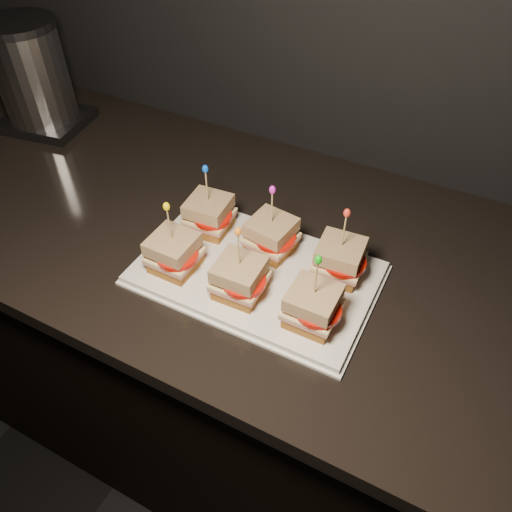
% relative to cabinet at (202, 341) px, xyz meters
% --- Properties ---
extents(cabinet, '(2.15, 0.71, 0.88)m').
position_rel_cabinet_xyz_m(cabinet, '(0.00, 0.00, 0.00)').
color(cabinet, black).
rests_on(cabinet, ground).
extents(granite_slab, '(2.19, 0.75, 0.04)m').
position_rel_cabinet_xyz_m(granite_slab, '(0.00, 0.00, 0.46)').
color(granite_slab, black).
rests_on(granite_slab, cabinet).
extents(platter, '(0.44, 0.27, 0.02)m').
position_rel_cabinet_xyz_m(platter, '(0.23, -0.10, 0.49)').
color(platter, white).
rests_on(platter, granite_slab).
extents(platter_rim, '(0.45, 0.29, 0.01)m').
position_rel_cabinet_xyz_m(platter_rim, '(0.23, -0.10, 0.48)').
color(platter_rim, white).
rests_on(platter_rim, granite_slab).
extents(sandwich_0_bread_bot, '(0.09, 0.09, 0.02)m').
position_rel_cabinet_xyz_m(sandwich_0_bread_bot, '(0.09, -0.03, 0.51)').
color(sandwich_0_bread_bot, brown).
rests_on(sandwich_0_bread_bot, platter).
extents(sandwich_0_ham, '(0.09, 0.09, 0.01)m').
position_rel_cabinet_xyz_m(sandwich_0_ham, '(0.09, -0.03, 0.52)').
color(sandwich_0_ham, '#B8645F').
rests_on(sandwich_0_ham, sandwich_0_bread_bot).
extents(sandwich_0_cheese, '(0.10, 0.09, 0.01)m').
position_rel_cabinet_xyz_m(sandwich_0_cheese, '(0.09, -0.03, 0.53)').
color(sandwich_0_cheese, '#FEE59C').
rests_on(sandwich_0_cheese, sandwich_0_ham).
extents(sandwich_0_tomato, '(0.08, 0.08, 0.01)m').
position_rel_cabinet_xyz_m(sandwich_0_tomato, '(0.10, -0.04, 0.54)').
color(sandwich_0_tomato, red).
rests_on(sandwich_0_tomato, sandwich_0_cheese).
extents(sandwich_0_bread_top, '(0.09, 0.09, 0.03)m').
position_rel_cabinet_xyz_m(sandwich_0_bread_top, '(0.09, -0.03, 0.55)').
color(sandwich_0_bread_top, brown).
rests_on(sandwich_0_bread_top, sandwich_0_tomato).
extents(sandwich_0_pick, '(0.00, 0.00, 0.09)m').
position_rel_cabinet_xyz_m(sandwich_0_pick, '(0.09, -0.03, 0.60)').
color(sandwich_0_pick, tan).
rests_on(sandwich_0_pick, sandwich_0_bread_top).
extents(sandwich_0_frill, '(0.01, 0.01, 0.02)m').
position_rel_cabinet_xyz_m(sandwich_0_frill, '(0.09, -0.03, 0.64)').
color(sandwich_0_frill, blue).
rests_on(sandwich_0_frill, sandwich_0_pick).
extents(sandwich_1_bread_bot, '(0.09, 0.09, 0.02)m').
position_rel_cabinet_xyz_m(sandwich_1_bread_bot, '(0.23, -0.03, 0.51)').
color(sandwich_1_bread_bot, brown).
rests_on(sandwich_1_bread_bot, platter).
extents(sandwich_1_ham, '(0.10, 0.10, 0.01)m').
position_rel_cabinet_xyz_m(sandwich_1_ham, '(0.23, -0.03, 0.52)').
color(sandwich_1_ham, '#B8645F').
rests_on(sandwich_1_ham, sandwich_1_bread_bot).
extents(sandwich_1_cheese, '(0.10, 0.10, 0.01)m').
position_rel_cabinet_xyz_m(sandwich_1_cheese, '(0.23, -0.03, 0.53)').
color(sandwich_1_cheese, '#FEE59C').
rests_on(sandwich_1_cheese, sandwich_1_ham).
extents(sandwich_1_tomato, '(0.08, 0.08, 0.01)m').
position_rel_cabinet_xyz_m(sandwich_1_tomato, '(0.24, -0.04, 0.54)').
color(sandwich_1_tomato, red).
rests_on(sandwich_1_tomato, sandwich_1_cheese).
extents(sandwich_1_bread_top, '(0.09, 0.09, 0.03)m').
position_rel_cabinet_xyz_m(sandwich_1_bread_top, '(0.23, -0.03, 0.55)').
color(sandwich_1_bread_top, brown).
rests_on(sandwich_1_bread_top, sandwich_1_tomato).
extents(sandwich_1_pick, '(0.00, 0.00, 0.09)m').
position_rel_cabinet_xyz_m(sandwich_1_pick, '(0.23, -0.03, 0.60)').
color(sandwich_1_pick, tan).
rests_on(sandwich_1_pick, sandwich_1_bread_top).
extents(sandwich_1_frill, '(0.01, 0.01, 0.02)m').
position_rel_cabinet_xyz_m(sandwich_1_frill, '(0.23, -0.03, 0.64)').
color(sandwich_1_frill, '#D11FBB').
rests_on(sandwich_1_frill, sandwich_1_pick).
extents(sandwich_2_bread_bot, '(0.09, 0.09, 0.02)m').
position_rel_cabinet_xyz_m(sandwich_2_bread_bot, '(0.37, -0.03, 0.51)').
color(sandwich_2_bread_bot, brown).
rests_on(sandwich_2_bread_bot, platter).
extents(sandwich_2_ham, '(0.09, 0.09, 0.01)m').
position_rel_cabinet_xyz_m(sandwich_2_ham, '(0.37, -0.03, 0.52)').
color(sandwich_2_ham, '#B8645F').
rests_on(sandwich_2_ham, sandwich_2_bread_bot).
extents(sandwich_2_cheese, '(0.10, 0.09, 0.01)m').
position_rel_cabinet_xyz_m(sandwich_2_cheese, '(0.37, -0.03, 0.53)').
color(sandwich_2_cheese, '#FEE59C').
rests_on(sandwich_2_cheese, sandwich_2_ham).
extents(sandwich_2_tomato, '(0.08, 0.08, 0.01)m').
position_rel_cabinet_xyz_m(sandwich_2_tomato, '(0.38, -0.04, 0.54)').
color(sandwich_2_tomato, red).
rests_on(sandwich_2_tomato, sandwich_2_cheese).
extents(sandwich_2_bread_top, '(0.09, 0.09, 0.03)m').
position_rel_cabinet_xyz_m(sandwich_2_bread_top, '(0.37, -0.03, 0.55)').
color(sandwich_2_bread_top, brown).
rests_on(sandwich_2_bread_top, sandwich_2_tomato).
extents(sandwich_2_pick, '(0.00, 0.00, 0.09)m').
position_rel_cabinet_xyz_m(sandwich_2_pick, '(0.37, -0.03, 0.60)').
color(sandwich_2_pick, tan).
rests_on(sandwich_2_pick, sandwich_2_bread_top).
extents(sandwich_2_frill, '(0.01, 0.01, 0.02)m').
position_rel_cabinet_xyz_m(sandwich_2_frill, '(0.37, -0.03, 0.64)').
color(sandwich_2_frill, '#F23824').
rests_on(sandwich_2_frill, sandwich_2_pick).
extents(sandwich_3_bread_bot, '(0.08, 0.08, 0.02)m').
position_rel_cabinet_xyz_m(sandwich_3_bread_bot, '(0.09, -0.16, 0.51)').
color(sandwich_3_bread_bot, brown).
rests_on(sandwich_3_bread_bot, platter).
extents(sandwich_3_ham, '(0.09, 0.09, 0.01)m').
position_rel_cabinet_xyz_m(sandwich_3_ham, '(0.09, -0.16, 0.52)').
color(sandwich_3_ham, '#B8645F').
rests_on(sandwich_3_ham, sandwich_3_bread_bot).
extents(sandwich_3_cheese, '(0.09, 0.09, 0.01)m').
position_rel_cabinet_xyz_m(sandwich_3_cheese, '(0.09, -0.16, 0.53)').
color(sandwich_3_cheese, '#FEE59C').
rests_on(sandwich_3_cheese, sandwich_3_ham).
extents(sandwich_3_tomato, '(0.08, 0.08, 0.01)m').
position_rel_cabinet_xyz_m(sandwich_3_tomato, '(0.10, -0.17, 0.54)').
color(sandwich_3_tomato, red).
rests_on(sandwich_3_tomato, sandwich_3_cheese).
extents(sandwich_3_bread_top, '(0.08, 0.08, 0.03)m').
position_rel_cabinet_xyz_m(sandwich_3_bread_top, '(0.09, -0.16, 0.55)').
color(sandwich_3_bread_top, brown).
rests_on(sandwich_3_bread_top, sandwich_3_tomato).
extents(sandwich_3_pick, '(0.00, 0.00, 0.09)m').
position_rel_cabinet_xyz_m(sandwich_3_pick, '(0.09, -0.16, 0.60)').
color(sandwich_3_pick, tan).
rests_on(sandwich_3_pick, sandwich_3_bread_top).
extents(sandwich_3_frill, '(0.01, 0.01, 0.02)m').
position_rel_cabinet_xyz_m(sandwich_3_frill, '(0.09, -0.16, 0.64)').
color(sandwich_3_frill, '#F9DF01').
rests_on(sandwich_3_frill, sandwich_3_pick).
extents(sandwich_4_bread_bot, '(0.08, 0.08, 0.02)m').
position_rel_cabinet_xyz_m(sandwich_4_bread_bot, '(0.23, -0.16, 0.51)').
color(sandwich_4_bread_bot, brown).
rests_on(sandwich_4_bread_bot, platter).
extents(sandwich_4_ham, '(0.09, 0.09, 0.01)m').
position_rel_cabinet_xyz_m(sandwich_4_ham, '(0.23, -0.16, 0.52)').
color(sandwich_4_ham, '#B8645F').
rests_on(sandwich_4_ham, sandwich_4_bread_bot).
extents(sandwich_4_cheese, '(0.09, 0.09, 0.01)m').
position_rel_cabinet_xyz_m(sandwich_4_cheese, '(0.23, -0.16, 0.53)').
color(sandwich_4_cheese, '#FEE59C').
rests_on(sandwich_4_cheese, sandwich_4_ham).
extents(sandwich_4_tomato, '(0.08, 0.08, 0.01)m').
position_rel_cabinet_xyz_m(sandwich_4_tomato, '(0.24, -0.17, 0.54)').
color(sandwich_4_tomato, red).
rests_on(sandwich_4_tomato, sandwich_4_cheese).
extents(sandwich_4_bread_top, '(0.08, 0.08, 0.03)m').
position_rel_cabinet_xyz_m(sandwich_4_bread_top, '(0.23, -0.16, 0.55)').
color(sandwich_4_bread_top, brown).
rests_on(sandwich_4_bread_top, sandwich_4_tomato).
extents(sandwich_4_pick, '(0.00, 0.00, 0.09)m').
position_rel_cabinet_xyz_m(sandwich_4_pick, '(0.23, -0.16, 0.60)').
color(sandwich_4_pick, tan).
rests_on(sandwich_4_pick, sandwich_4_bread_top).
extents(sandwich_4_frill, '(0.01, 0.01, 0.02)m').
position_rel_cabinet_xyz_m(sandwich_4_frill, '(0.23, -0.16, 0.64)').
color(sandwich_4_frill, orange).
rests_on(sandwich_4_frill, sandwich_4_pick).
extents(sandwich_5_bread_bot, '(0.08, 0.08, 0.02)m').
position_rel_cabinet_xyz_m(sandwich_5_bread_bot, '(0.37, -0.16, 0.51)').
color(sandwich_5_bread_bot, brown).
rests_on(sandwich_5_bread_bot, platter).
extents(sandwich_5_ham, '(0.09, 0.08, 0.01)m').
position_rel_cabinet_xyz_m(sandwich_5_ham, '(0.37, -0.16, 0.52)').
color(sandwich_5_ham, '#B8645F').
rests_on(sandwich_5_ham, sandwich_5_bread_bot).
extents(sandwich_5_cheese, '(0.09, 0.09, 0.01)m').
position_rel_cabinet_xyz_m(sandwich_5_cheese, '(0.37, -0.16, 0.53)').
color(sandwich_5_cheese, '#FEE59C').
rests_on(sandwich_5_cheese, sandwich_5_ham).
extents(sandwich_5_tomato, '(0.08, 0.08, 0.01)m').
position_rel_cabinet_xyz_m(sandwich_5_tomato, '(0.38, -0.17, 0.54)').
color(sandwich_5_tomato, red).
rests_on(sandwich_5_tomato, sandwich_5_cheese).
extents(sandwich_5_bread_top, '(0.08, 0.08, 0.03)m').
position_rel_cabinet_xyz_m(sandwich_5_bread_top, '(0.37, -0.16, 0.55)').
color(sandwich_5_bread_top, brown).
rests_on(sandwich_5_bread_top, sandwich_5_tomato).
extents(sandwich_5_pick, '(0.00, 0.00, 0.09)m').
position_rel_cabinet_xyz_m(sandwich_5_pick, '(0.37, -0.16, 0.60)').
color(sandwich_5_pick, tan).
rests_on(sandwich_5_pick, sandwich_5_bread_top).
extents(sandwich_5_frill, '(0.01, 0.01, 0.02)m').
position_rel_cabinet_xyz_m(sandwich_5_frill, '(0.37, -0.16, 0.64)').
color(sandwich_5_frill, '#12AB12').
rests_on(sandwich_5_frill, sandwich_5_pick).
extents(appliance_base, '(0.24, 0.21, 0.03)m').
position_rel_cabinet_xyz_m(appliance_base, '(-0.55, 0.15, 0.49)').
color(appliance_base, '#262628').
rests_on(appliance_base, granite_slab).
extents(appliance_body, '(0.18, 0.18, 0.23)m').
position_rel_cabinet_xyz_m(appliance_body, '(-0.55, 0.15, 0.62)').
color(appliance_body, silver).
rests_on(appliance_body, appliance_base).
extents(appliance_lid, '(0.19, 0.19, 0.02)m').
position_rel_cabinet_xyz_m(appliance_lid, '(-0.55, 0.15, 0.75)').
color(appliance_lid, '#262628').
rests_on(appliance_lid, appliance_body).
extents(appliance, '(0.21, 0.18, 0.28)m').
position_rel_cabinet_xyz_m(appliance, '(-0.55, 0.15, 0.62)').
color(appliance, silver).
rests_on(appliance, granite_slab).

